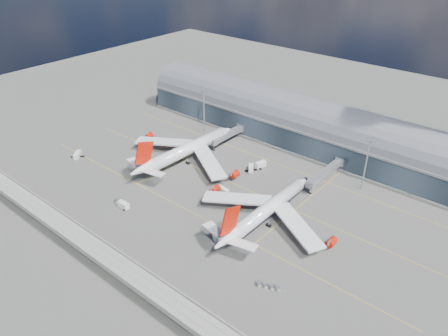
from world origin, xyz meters
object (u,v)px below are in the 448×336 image
Objects in this scene: service_truck_5 at (251,168)px; cargo_train_0 at (121,202)px; floodlight_mast_left at (204,110)px; airliner_right at (266,211)px; service_truck_4 at (261,165)px; cargo_train_2 at (243,245)px; cargo_train_1 at (268,286)px; floodlight_mast_right at (366,164)px; service_truck_1 at (123,205)px; airliner_left at (185,150)px; service_truck_2 at (223,190)px; service_truck_3 at (221,236)px; service_truck_0 at (77,155)px.

service_truck_5 is 0.92× the size of cargo_train_0.
floodlight_mast_left is 0.40× the size of airliner_right.
airliner_right is (79.81, -49.57, -8.27)m from floodlight_mast_left.
service_truck_5 is (-1.59, -6.02, -0.14)m from service_truck_4.
cargo_train_1 is at bearing -100.45° from cargo_train_2.
service_truck_1 is (-73.62, -82.10, -12.06)m from floodlight_mast_right.
cargo_train_2 is (32.69, -49.09, -0.60)m from service_truck_5.
airliner_left is at bearing 8.19° from service_truck_1.
service_truck_2 is (34.69, -10.82, -4.88)m from airliner_left.
service_truck_5 is at bearing -8.28° from cargo_train_0.
cargo_train_0 is at bearing -149.97° from service_truck_5.
service_truck_4 is (-48.57, -13.89, -11.98)m from floodlight_mast_right.
service_truck_3 is 0.99× the size of cargo_train_0.
service_truck_1 is (9.43, -48.79, -4.63)m from airliner_left.
cargo_train_2 is at bearing -118.45° from service_truck_2.
service_truck_5 is at bearing -21.78° from floodlight_mast_left.
airliner_right reaches higher than cargo_train_2.
service_truck_1 is at bearing -148.87° from airliner_right.
service_truck_2 is at bearing -74.12° from service_truck_4.
service_truck_2 reaches higher than cargo_train_2.
cargo_train_1 is (102.54, -80.44, -12.86)m from floodlight_mast_left.
airliner_left reaches higher than service_truck_3.
service_truck_1 is at bearing -72.19° from floodlight_mast_left.
service_truck_4 reaches higher than service_truck_0.
service_truck_4 is at bearing -7.47° from cargo_train_0.
cargo_train_2 is at bearing -26.48° from airliner_left.
cargo_train_1 is (50.91, -36.31, -0.56)m from service_truck_2.
service_truck_1 is at bearing -146.31° from service_truck_5.
airliner_right reaches higher than service_truck_1.
service_truck_4 is 6.23m from service_truck_5.
floodlight_mast_left is 54.60m from service_truck_4.
airliner_right is 45.74m from service_truck_4.
airliner_right is 11.84× the size of service_truck_1.
floodlight_mast_left reaches higher than airliner_left.
cargo_train_1 is at bearing -38.11° from floodlight_mast_left.
service_truck_1 is at bearing -76.98° from airliner_left.
service_truck_1 is 45.61m from service_truck_2.
cargo_train_2 is (2.71, -19.43, -4.45)m from airliner_right.
service_truck_1 is 0.89× the size of service_truck_4.
service_truck_4 is (34.48, 19.42, -4.55)m from airliner_left.
service_truck_2 is 30.24m from service_truck_4.
floodlight_mast_left is at bearing 69.40° from cargo_train_2.
service_truck_1 is 72.67m from service_truck_4.
airliner_left is 10.19× the size of service_truck_0.
service_truck_1 is at bearing -94.68° from service_truck_4.
airliner_right is (62.87, -16.26, -0.84)m from airliner_left.
floodlight_mast_left reaches higher than service_truck_0.
service_truck_5 is 1.17× the size of cargo_train_2.
service_truck_3 is at bearing 121.63° from cargo_train_2.
floodlight_mast_right reaches higher than service_truck_2.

